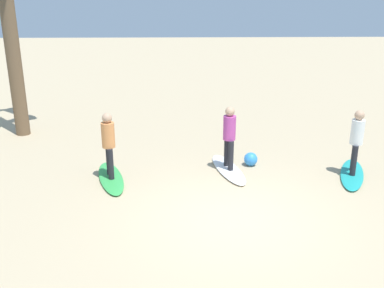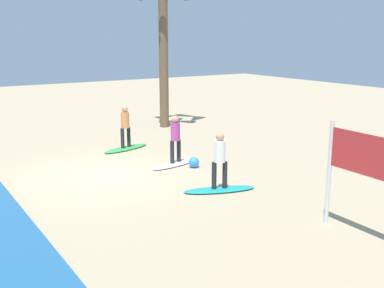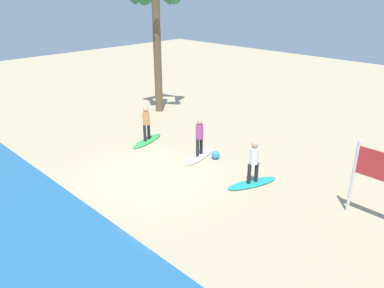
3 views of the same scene
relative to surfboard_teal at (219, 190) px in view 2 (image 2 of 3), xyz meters
The scene contains 9 objects.
ground_plane 3.89m from the surfboard_teal, 33.70° to the left, with size 60.00×60.00×0.00m, color tan.
surfboard_teal is the anchor object (origin of this frame).
surfer_teal 0.99m from the surfboard_teal, ahead, with size 0.32×0.44×1.64m.
surfboard_white 3.15m from the surfboard_teal, ahead, with size 2.10×0.56×0.09m, color white.
surfer_white 3.30m from the surfboard_teal, ahead, with size 0.32×0.45×1.64m.
surfboard_green 6.11m from the surfboard_teal, ahead, with size 2.10×0.56×0.09m, color green.
surfer_green 6.19m from the surfboard_teal, ahead, with size 0.32×0.45×1.64m.
palm_tree 11.65m from the surfboard_teal, 20.49° to the right, with size 2.88×3.03×7.37m.
beach_ball 2.60m from the surfboard_teal, 16.64° to the right, with size 0.36×0.36×0.36m, color #338CE5.
Camera 2 is at (-13.68, 5.50, 4.38)m, focal length 44.09 mm.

